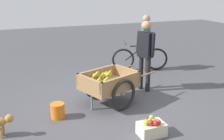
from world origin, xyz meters
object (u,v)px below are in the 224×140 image
object	(u,v)px
apple_crate	(151,128)
bicycle	(140,59)
vendor_person	(145,50)
cyclist_person	(146,38)
plastic_bucket	(58,111)
fruit_cart	(109,84)

from	to	relation	value
apple_crate	bicycle	bearing A→B (deg)	-113.84
vendor_person	cyclist_person	bearing A→B (deg)	-118.40
cyclist_person	plastic_bucket	bearing A→B (deg)	35.82
vendor_person	bicycle	xyz separation A→B (m)	(-0.64, -1.50, -0.65)
vendor_person	plastic_bucket	xyz separation A→B (m)	(2.21, 0.71, -0.85)
bicycle	apple_crate	world-z (taller)	bicycle
fruit_cart	bicycle	size ratio (longest dim) A/B	1.14
fruit_cart	bicycle	world-z (taller)	bicycle
plastic_bucket	apple_crate	bearing A→B (deg)	138.17
vendor_person	apple_crate	bearing A→B (deg)	65.63
fruit_cart	vendor_person	distance (m)	1.28
vendor_person	apple_crate	size ratio (longest dim) A/B	3.77
fruit_cart	apple_crate	bearing A→B (deg)	97.79
fruit_cart	cyclist_person	xyz separation A→B (m)	(-1.86, -1.88, 0.54)
cyclist_person	apple_crate	xyz separation A→B (m)	(1.65, 3.37, -0.85)
fruit_cart	vendor_person	size ratio (longest dim) A/B	1.09
plastic_bucket	vendor_person	bearing A→B (deg)	-162.20
vendor_person	apple_crate	world-z (taller)	vendor_person
cyclist_person	apple_crate	world-z (taller)	cyclist_person
fruit_cart	vendor_person	bearing A→B (deg)	-158.17
cyclist_person	plastic_bucket	distance (m)	3.79
cyclist_person	bicycle	bearing A→B (deg)	-18.39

